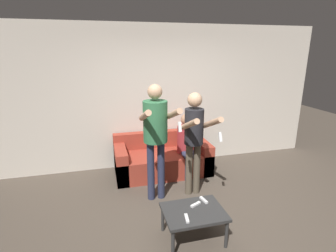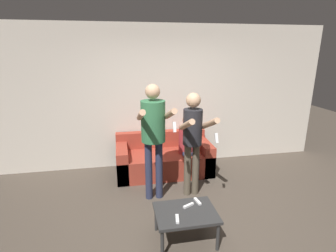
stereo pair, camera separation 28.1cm
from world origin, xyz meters
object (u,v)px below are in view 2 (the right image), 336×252
Objects in this scene: person_seated at (189,142)px; person_standing_left at (153,129)px; coffee_table at (186,215)px; remote_far at (197,201)px; person_standing_right at (193,134)px; couch at (164,159)px; remote_near at (177,219)px; remote_mid at (189,205)px.

person_standing_left is at bearing -135.39° from person_seated.
remote_far is (0.19, 0.17, 0.06)m from coffee_table.
person_standing_left is 1.57× the size of person_seated.
person_standing_left is 1.15m from person_seated.
person_standing_right reaches higher than coffee_table.
couch is at bearing 88.30° from coffee_table.
remote_far is at bearing 42.58° from remote_near.
person_standing_left is 1.09× the size of person_standing_right.
person_seated reaches higher than remote_near.
remote_mid is at bearing -108.15° from person_standing_right.
person_standing_right is at bearing -71.57° from couch.
remote_near is at bearing -129.78° from remote_mid.
remote_mid is (0.30, -0.90, -0.73)m from person_standing_left.
remote_far reaches higher than coffee_table.
couch is 11.26× the size of remote_near.
remote_near is (-0.62, -1.85, -0.21)m from person_seated.
remote_far is at bearing -62.37° from person_standing_left.
coffee_table is (0.24, -1.00, -0.79)m from person_standing_left.
person_standing_left is 11.56× the size of remote_near.
remote_mid is at bearing 50.22° from remote_near.
person_standing_left reaches higher than coffee_table.
couch is 1.79m from remote_mid.
remote_near is at bearing -84.54° from person_standing_left.
couch is 1.53× the size of person_seated.
couch is 1.21m from person_standing_right.
coffee_table is 4.72× the size of remote_near.
remote_near is (-0.49, -1.13, -0.61)m from person_standing_right.
coffee_table is 0.26m from remote_far.
remote_near is at bearing -95.35° from couch.
person_seated is at bearing 79.43° from person_standing_right.
person_seated is 1.69m from remote_mid.
couch is 0.97× the size of person_standing_left.
person_standing_right is 1.24m from coffee_table.
remote_mid is (0.06, 0.10, 0.06)m from coffee_table.
person_standing_left is 11.83× the size of remote_mid.
person_standing_right reaches higher than couch.
remote_far is (0.33, 0.30, 0.00)m from remote_near.
coffee_table is at bearing -121.84° from remote_mid.
couch is at bearing 84.65° from remote_near.
remote_near is at bearing -134.62° from coffee_table.
remote_near is at bearing -108.56° from person_seated.
remote_near reaches higher than coffee_table.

